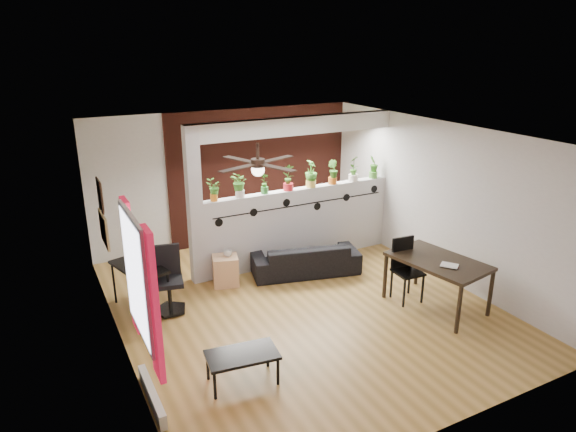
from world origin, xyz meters
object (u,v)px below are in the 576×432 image
at_px(ceiling_fan, 258,166).
at_px(cube_shelf, 226,271).
at_px(potted_plant_6, 354,167).
at_px(dining_table, 438,265).
at_px(cup, 228,253).
at_px(potted_plant_5, 333,171).
at_px(coffee_table, 242,357).
at_px(potted_plant_4, 311,173).
at_px(potted_plant_0, 214,189).
at_px(folding_chair, 405,263).
at_px(potted_plant_2, 265,183).
at_px(office_chair, 169,284).
at_px(potted_plant_7, 374,166).
at_px(potted_plant_1, 240,184).
at_px(computer_desk, 139,270).
at_px(sofa, 305,259).
at_px(potted_plant_3, 288,176).

relative_size(ceiling_fan, cube_shelf, 2.41).
xyz_separation_m(potted_plant_6, dining_table, (-0.16, -2.48, -0.92)).
bearing_deg(cup, potted_plant_5, 8.83).
bearing_deg(coffee_table, potted_plant_4, 48.13).
xyz_separation_m(potted_plant_0, cube_shelf, (0.02, -0.34, -1.29)).
height_order(potted_plant_5, folding_chair, potted_plant_5).
relative_size(potted_plant_4, coffee_table, 0.55).
height_order(potted_plant_2, dining_table, potted_plant_2).
relative_size(office_chair, coffee_table, 1.12).
height_order(potted_plant_2, cube_shelf, potted_plant_2).
height_order(potted_plant_7, dining_table, potted_plant_7).
xyz_separation_m(potted_plant_1, potted_plant_6, (2.26, 0.00, 0.03)).
height_order(potted_plant_2, folding_chair, potted_plant_2).
xyz_separation_m(potted_plant_7, coffee_table, (-3.89, -2.82, -1.24)).
height_order(ceiling_fan, cup, ceiling_fan).
height_order(potted_plant_0, potted_plant_4, potted_plant_4).
xyz_separation_m(cube_shelf, computer_desk, (-1.40, -0.17, 0.38)).
xyz_separation_m(potted_plant_4, potted_plant_6, (0.90, 0.00, 0.00)).
xyz_separation_m(potted_plant_4, potted_plant_5, (0.45, 0.00, -0.02)).
xyz_separation_m(potted_plant_5, office_chair, (-3.28, -0.75, -1.15)).
height_order(cup, folding_chair, folding_chair).
relative_size(potted_plant_2, computer_desk, 0.34).
bearing_deg(potted_plant_0, potted_plant_1, -0.00).
xyz_separation_m(potted_plant_1, folding_chair, (1.85, -2.04, -0.99)).
xyz_separation_m(potted_plant_6, office_chair, (-3.73, -0.75, -1.17)).
bearing_deg(potted_plant_5, potted_plant_7, 0.00).
bearing_deg(potted_plant_7, potted_plant_1, -180.00).
xyz_separation_m(computer_desk, dining_table, (3.92, -1.97, 0.05)).
bearing_deg(potted_plant_1, potted_plant_5, 0.00).
xyz_separation_m(sofa, computer_desk, (-2.78, 0.03, 0.37)).
xyz_separation_m(potted_plant_1, computer_desk, (-1.83, -0.51, -0.95)).
height_order(potted_plant_7, cube_shelf, potted_plant_7).
xyz_separation_m(sofa, cup, (-1.33, 0.20, 0.29)).
height_order(cube_shelf, folding_chair, folding_chair).
relative_size(potted_plant_2, folding_chair, 0.37).
relative_size(potted_plant_5, office_chair, 0.44).
relative_size(sofa, dining_table, 1.14).
height_order(ceiling_fan, potted_plant_4, ceiling_fan).
bearing_deg(cube_shelf, folding_chair, -20.56).
distance_m(potted_plant_0, potted_plant_7, 3.16).
height_order(computer_desk, folding_chair, folding_chair).
distance_m(sofa, computer_desk, 2.80).
distance_m(dining_table, coffee_table, 3.31).
bearing_deg(potted_plant_1, potted_plant_6, 0.00).
bearing_deg(potted_plant_0, potted_plant_2, 0.00).
xyz_separation_m(potted_plant_3, potted_plant_5, (0.90, -0.00, -0.02)).
height_order(sofa, computer_desk, computer_desk).
bearing_deg(potted_plant_4, potted_plant_7, 0.00).
distance_m(potted_plant_3, potted_plant_4, 0.45).
xyz_separation_m(potted_plant_5, dining_table, (0.29, -2.48, -0.90)).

